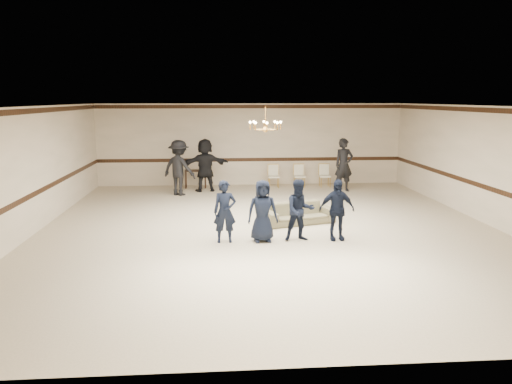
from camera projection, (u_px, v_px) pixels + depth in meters
room at (269, 169)px, 13.02m from camera, size 12.01×14.01×3.21m
chair_rail at (251, 160)px, 19.98m from camera, size 12.00×0.02×0.14m
crown_molding at (251, 107)px, 19.60m from camera, size 12.00×0.02×0.14m
chandelier at (265, 118)px, 13.77m from camera, size 0.94×0.94×0.89m
boy_a at (225, 212)px, 11.94m from camera, size 0.56×0.38×1.49m
boy_b at (263, 211)px, 12.01m from camera, size 0.77×0.53×1.49m
boy_c at (300, 210)px, 12.08m from camera, size 0.78×0.63×1.49m
boy_d at (337, 210)px, 12.14m from camera, size 0.89×0.40×1.49m
settee at (298, 213)px, 13.84m from camera, size 2.09×1.30×0.57m
adult_left at (179, 168)px, 17.76m from camera, size 1.46×1.27×1.96m
adult_mid at (205, 165)px, 18.51m from camera, size 1.89×0.91×1.96m
adult_right at (344, 165)px, 18.51m from camera, size 0.80×0.61×1.96m
banquet_chair_left at (274, 176)px, 19.34m from camera, size 0.43×0.43×0.88m
banquet_chair_mid at (299, 176)px, 19.42m from camera, size 0.44×0.44×0.88m
banquet_chair_right at (325, 176)px, 19.50m from camera, size 0.45×0.45×0.88m
console_table at (196, 179)px, 19.33m from camera, size 0.86×0.42×0.70m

